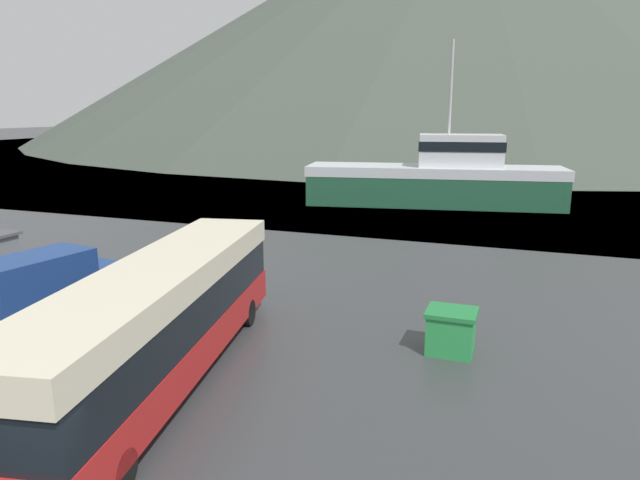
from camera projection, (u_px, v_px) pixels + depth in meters
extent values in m
plane|color=#475B6B|center=(505.00, 140.00, 142.31)|extent=(240.00, 240.00, 0.00)
cone|color=#424C42|center=(464.00, 15.00, 149.20)|extent=(214.69, 214.69, 63.54)
cube|color=red|center=(163.00, 349.00, 15.42)|extent=(4.94, 13.08, 1.01)
cube|color=black|center=(161.00, 312.00, 15.18)|extent=(4.84, 12.82, 1.16)
cube|color=beige|center=(159.00, 278.00, 14.97)|extent=(4.94, 13.08, 0.72)
cube|color=black|center=(234.00, 258.00, 21.43)|extent=(2.12, 0.48, 1.56)
cylinder|color=black|center=(189.00, 309.00, 20.03)|extent=(0.47, 0.94, 0.90)
cylinder|color=black|center=(248.00, 312.00, 19.71)|extent=(0.47, 0.94, 0.90)
cylinder|color=black|center=(20.00, 461.00, 11.36)|extent=(0.47, 0.94, 0.90)
cylinder|color=black|center=(120.00, 471.00, 11.04)|extent=(0.47, 0.94, 0.90)
cube|color=navy|center=(37.00, 286.00, 19.55)|extent=(2.45, 3.94, 2.11)
cube|color=navy|center=(100.00, 279.00, 21.91)|extent=(2.13, 1.85, 1.16)
cube|color=black|center=(81.00, 260.00, 21.04)|extent=(1.61, 0.31, 0.74)
cylinder|color=black|center=(82.00, 292.00, 22.25)|extent=(0.32, 0.73, 0.70)
cylinder|color=black|center=(113.00, 299.00, 21.45)|extent=(0.32, 0.73, 0.70)
cylinder|color=black|center=(2.00, 318.00, 19.47)|extent=(0.32, 0.73, 0.70)
cylinder|color=black|center=(33.00, 327.00, 18.67)|extent=(0.32, 0.73, 0.70)
cube|color=#1E5138|center=(433.00, 186.00, 44.59)|extent=(19.92, 7.94, 3.05)
cube|color=silver|center=(434.00, 171.00, 44.33)|extent=(20.12, 8.02, 0.76)
cube|color=silver|center=(460.00, 151.00, 43.64)|extent=(6.68, 4.27, 2.44)
cube|color=black|center=(461.00, 146.00, 43.56)|extent=(6.82, 4.38, 0.73)
cylinder|color=#B2B2B7|center=(451.00, 87.00, 42.76)|extent=(0.20, 0.20, 6.93)
cube|color=green|center=(451.00, 333.00, 17.43)|extent=(1.37, 1.21, 1.22)
cube|color=#227D3C|center=(452.00, 312.00, 17.28)|extent=(1.50, 1.33, 0.14)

